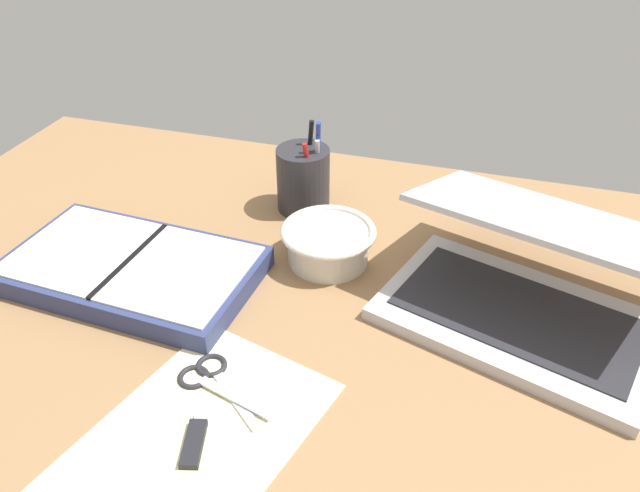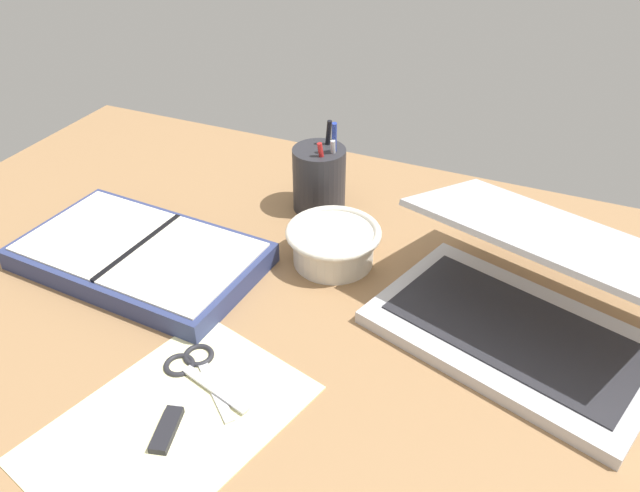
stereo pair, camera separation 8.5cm
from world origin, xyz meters
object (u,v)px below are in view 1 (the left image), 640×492
object	(u,v)px
laptop	(529,284)
pen_cup	(304,179)
bowl	(328,243)
scissors	(211,378)
planner	(132,269)

from	to	relation	value
laptop	pen_cup	bearing A→B (deg)	172.21
bowl	scissors	world-z (taller)	bowl
planner	pen_cup	bearing A→B (deg)	59.32
laptop	planner	world-z (taller)	laptop
laptop	pen_cup	xyz separation A→B (cm)	(-36.96, 17.58, 0.62)
laptop	bowl	bearing A→B (deg)	-170.33
pen_cup	scissors	world-z (taller)	pen_cup
planner	scissors	distance (cm)	24.48
laptop	pen_cup	size ratio (longest dim) A/B	2.59
scissors	bowl	bearing A→B (deg)	104.02
scissors	planner	bearing A→B (deg)	169.81
pen_cup	scissors	size ratio (longest dim) A/B	1.22
bowl	pen_cup	world-z (taller)	pen_cup
laptop	planner	size ratio (longest dim) A/B	1.14
laptop	scissors	size ratio (longest dim) A/B	3.17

